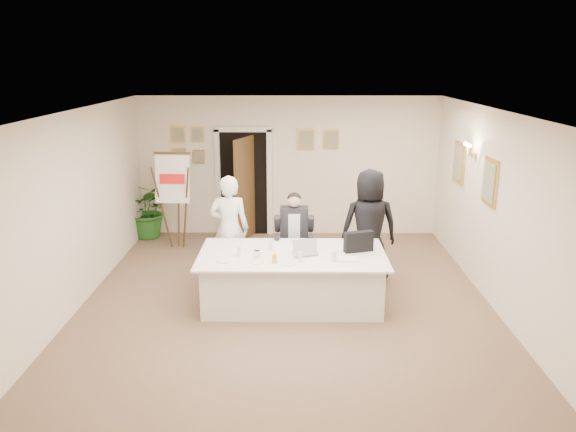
{
  "coord_description": "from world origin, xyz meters",
  "views": [
    {
      "loc": [
        0.1,
        -7.65,
        3.47
      ],
      "look_at": [
        0.02,
        0.6,
        1.17
      ],
      "focal_mm": 35.0,
      "sensor_mm": 36.0,
      "label": 1
    }
  ],
  "objects_px": {
    "standing_woman": "(369,226)",
    "steel_jug": "(257,254)",
    "paper_stack": "(348,259)",
    "conference_table": "(292,278)",
    "potted_palm": "(149,210)",
    "flip_chart": "(175,206)",
    "laptop": "(305,245)",
    "standing_man": "(229,229)",
    "seated_man": "(294,236)",
    "oj_glass": "(275,259)",
    "laptop_bag": "(359,242)"
  },
  "relations": [
    {
      "from": "conference_table",
      "to": "standing_man",
      "type": "height_order",
      "value": "standing_man"
    },
    {
      "from": "paper_stack",
      "to": "potted_palm",
      "type": "bearing_deg",
      "value": 136.53
    },
    {
      "from": "seated_man",
      "to": "oj_glass",
      "type": "relative_size",
      "value": 11.11
    },
    {
      "from": "standing_man",
      "to": "laptop",
      "type": "relative_size",
      "value": 4.72
    },
    {
      "from": "laptop_bag",
      "to": "standing_man",
      "type": "bearing_deg",
      "value": 139.52
    },
    {
      "from": "potted_palm",
      "to": "paper_stack",
      "type": "distance_m",
      "value": 5.05
    },
    {
      "from": "steel_jug",
      "to": "flip_chart",
      "type": "bearing_deg",
      "value": 122.38
    },
    {
      "from": "laptop",
      "to": "laptop_bag",
      "type": "xyz_separation_m",
      "value": [
        0.78,
        0.11,
        0.01
      ]
    },
    {
      "from": "conference_table",
      "to": "laptop",
      "type": "bearing_deg",
      "value": -1.49
    },
    {
      "from": "potted_palm",
      "to": "standing_woman",
      "type": "bearing_deg",
      "value": -29.25
    },
    {
      "from": "steel_jug",
      "to": "potted_palm",
      "type": "bearing_deg",
      "value": 125.2
    },
    {
      "from": "conference_table",
      "to": "standing_woman",
      "type": "xyz_separation_m",
      "value": [
        1.22,
        0.9,
        0.53
      ]
    },
    {
      "from": "oj_glass",
      "to": "paper_stack",
      "type": "bearing_deg",
      "value": 7.57
    },
    {
      "from": "seated_man",
      "to": "oj_glass",
      "type": "xyz_separation_m",
      "value": [
        -0.27,
        -1.43,
        0.12
      ]
    },
    {
      "from": "standing_woman",
      "to": "steel_jug",
      "type": "distance_m",
      "value": 2.04
    },
    {
      "from": "potted_palm",
      "to": "steel_jug",
      "type": "relative_size",
      "value": 10.29
    },
    {
      "from": "flip_chart",
      "to": "laptop_bag",
      "type": "xyz_separation_m",
      "value": [
        3.16,
        -2.39,
        0.08
      ]
    },
    {
      "from": "standing_woman",
      "to": "steel_jug",
      "type": "relative_size",
      "value": 16.72
    },
    {
      "from": "standing_woman",
      "to": "laptop_bag",
      "type": "distance_m",
      "value": 0.84
    },
    {
      "from": "laptop_bag",
      "to": "paper_stack",
      "type": "relative_size",
      "value": 1.46
    },
    {
      "from": "potted_palm",
      "to": "paper_stack",
      "type": "xyz_separation_m",
      "value": [
        3.66,
        -3.47,
        0.22
      ]
    },
    {
      "from": "conference_table",
      "to": "seated_man",
      "type": "distance_m",
      "value": 1.08
    },
    {
      "from": "conference_table",
      "to": "oj_glass",
      "type": "xyz_separation_m",
      "value": [
        -0.24,
        -0.4,
        0.45
      ]
    },
    {
      "from": "seated_man",
      "to": "flip_chart",
      "type": "relative_size",
      "value": 0.79
    },
    {
      "from": "standing_woman",
      "to": "laptop",
      "type": "height_order",
      "value": "standing_woman"
    },
    {
      "from": "oj_glass",
      "to": "steel_jug",
      "type": "height_order",
      "value": "oj_glass"
    },
    {
      "from": "laptop",
      "to": "standing_man",
      "type": "bearing_deg",
      "value": 125.04
    },
    {
      "from": "conference_table",
      "to": "laptop",
      "type": "relative_size",
      "value": 7.35
    },
    {
      "from": "standing_man",
      "to": "paper_stack",
      "type": "bearing_deg",
      "value": 146.7
    },
    {
      "from": "laptop_bag",
      "to": "flip_chart",
      "type": "bearing_deg",
      "value": 125.33
    },
    {
      "from": "conference_table",
      "to": "steel_jug",
      "type": "xyz_separation_m",
      "value": [
        -0.5,
        -0.19,
        0.44
      ]
    },
    {
      "from": "standing_woman",
      "to": "steel_jug",
      "type": "bearing_deg",
      "value": 28.22
    },
    {
      "from": "standing_woman",
      "to": "potted_palm",
      "type": "distance_m",
      "value": 4.72
    },
    {
      "from": "oj_glass",
      "to": "steel_jug",
      "type": "xyz_separation_m",
      "value": [
        -0.25,
        0.21,
        -0.01
      ]
    },
    {
      "from": "oj_glass",
      "to": "conference_table",
      "type": "bearing_deg",
      "value": 58.89
    },
    {
      "from": "standing_woman",
      "to": "potted_palm",
      "type": "height_order",
      "value": "standing_woman"
    },
    {
      "from": "paper_stack",
      "to": "conference_table",
      "type": "bearing_deg",
      "value": 160.9
    },
    {
      "from": "flip_chart",
      "to": "paper_stack",
      "type": "relative_size",
      "value": 6.19
    },
    {
      "from": "conference_table",
      "to": "standing_man",
      "type": "bearing_deg",
      "value": 137.11
    },
    {
      "from": "standing_man",
      "to": "oj_glass",
      "type": "distance_m",
      "value": 1.54
    },
    {
      "from": "conference_table",
      "to": "seated_man",
      "type": "xyz_separation_m",
      "value": [
        0.03,
        1.03,
        0.33
      ]
    },
    {
      "from": "standing_woman",
      "to": "steel_jug",
      "type": "height_order",
      "value": "standing_woman"
    },
    {
      "from": "seated_man",
      "to": "steel_jug",
      "type": "bearing_deg",
      "value": -102.8
    },
    {
      "from": "seated_man",
      "to": "laptop",
      "type": "distance_m",
      "value": 1.06
    },
    {
      "from": "oj_glass",
      "to": "standing_woman",
      "type": "bearing_deg",
      "value": 41.76
    },
    {
      "from": "seated_man",
      "to": "paper_stack",
      "type": "xyz_separation_m",
      "value": [
        0.74,
        -1.3,
        0.07
      ]
    },
    {
      "from": "conference_table",
      "to": "standing_man",
      "type": "xyz_separation_m",
      "value": [
        -1.01,
        0.94,
        0.47
      ]
    },
    {
      "from": "conference_table",
      "to": "oj_glass",
      "type": "relative_size",
      "value": 20.74
    },
    {
      "from": "flip_chart",
      "to": "laptop_bag",
      "type": "relative_size",
      "value": 4.23
    },
    {
      "from": "conference_table",
      "to": "steel_jug",
      "type": "bearing_deg",
      "value": -159.23
    }
  ]
}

